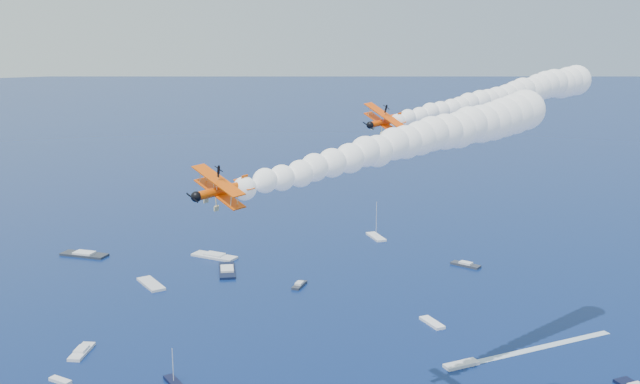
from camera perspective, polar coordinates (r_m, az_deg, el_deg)
name	(u,v)px	position (r m, az deg, el deg)	size (l,w,h in m)	color
biplane_lead	(385,122)	(123.40, 4.97, 5.36)	(7.52, 8.44, 5.08)	#F54905
biplane_trail	(221,190)	(81.14, -7.54, 0.13)	(7.20, 8.08, 4.87)	#E74D04
smoke_trail_lead	(497,97)	(144.69, 13.36, 7.05)	(57.38, 15.92, 10.69)	white
smoke_trail_trail	(407,143)	(99.17, 6.62, 3.78)	(57.13, 17.18, 10.69)	white
spectator_boats	(129,314)	(196.16, -14.35, -9.02)	(200.15, 179.86, 0.70)	silver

